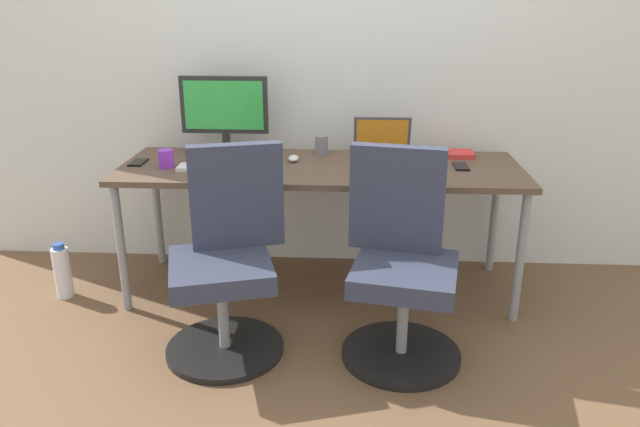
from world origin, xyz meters
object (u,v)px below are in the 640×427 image
Objects in this scene: desktop_monitor at (224,110)px; open_laptop at (382,150)px; office_chair_left at (227,262)px; office_chair_right at (401,266)px; water_bottle_on_floor at (62,272)px; coffee_mug at (166,159)px.

open_laptop is (0.86, -0.07, -0.20)m from desktop_monitor.
office_chair_left is at bearing -79.48° from desktop_monitor.
office_chair_right reaches higher than water_bottle_on_floor.
office_chair_left is 0.99m from desktop_monitor.
office_chair_left is 3.03× the size of open_laptop.
office_chair_left is at bearing -179.91° from office_chair_right.
office_chair_right reaches higher than open_laptop.
coffee_mug reaches higher than water_bottle_on_floor.
desktop_monitor is at bearing 175.38° from open_laptop.
office_chair_right is 1.96× the size of desktop_monitor.
water_bottle_on_floor is 0.65× the size of desktop_monitor.
coffee_mug is at bearing 9.78° from water_bottle_on_floor.
office_chair_left is 1.12m from water_bottle_on_floor.
water_bottle_on_floor is 1.85m from open_laptop.
open_laptop is at bearing 46.39° from office_chair_left.
office_chair_left is 10.22× the size of coffee_mug.
office_chair_left is at bearing -133.61° from open_laptop.
desktop_monitor is (-0.15, 0.82, 0.54)m from office_chair_left.
water_bottle_on_floor is at bearing -170.22° from coffee_mug.
coffee_mug is at bearing 155.86° from office_chair_right.
water_bottle_on_floor is 3.37× the size of coffee_mug.
office_chair_left is at bearing -52.53° from coffee_mug.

